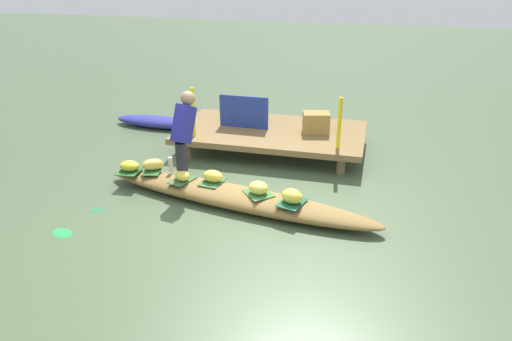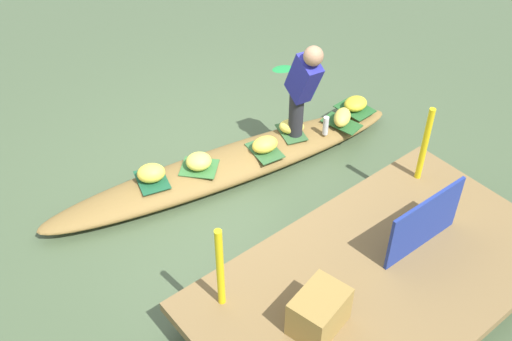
{
  "view_description": "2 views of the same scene",
  "coord_description": "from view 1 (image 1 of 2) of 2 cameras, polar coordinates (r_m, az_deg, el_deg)",
  "views": [
    {
      "loc": [
        1.75,
        -5.72,
        3.16
      ],
      "look_at": [
        0.24,
        0.22,
        0.45
      ],
      "focal_mm": 34.3,
      "sensor_mm": 36.0,
      "label": 1
    },
    {
      "loc": [
        2.91,
        4.07,
        4.36
      ],
      "look_at": [
        0.07,
        0.55,
        0.45
      ],
      "focal_mm": 42.87,
      "sensor_mm": 36.0,
      "label": 2
    }
  ],
  "objects": [
    {
      "name": "canal_water",
      "position": [
        6.76,
        -2.44,
        -3.97
      ],
      "size": [
        40.0,
        40.0,
        0.0
      ],
      "primitive_type": "plane",
      "color": "#45583A",
      "rests_on": "ground"
    },
    {
      "name": "dock_platform",
      "position": [
        8.55,
        1.82,
        4.42
      ],
      "size": [
        3.2,
        1.8,
        0.37
      ],
      "color": "brown",
      "rests_on": "ground"
    },
    {
      "name": "vendor_boat",
      "position": [
        6.71,
        -2.46,
        -3.1
      ],
      "size": [
        4.14,
        1.32,
        0.23
      ],
      "primitive_type": "ellipsoid",
      "rotation": [
        0.0,
        0.0,
        -0.18
      ],
      "color": "olive",
      "rests_on": "ground"
    },
    {
      "name": "moored_boat",
      "position": [
        9.96,
        -11.22,
        5.56
      ],
      "size": [
        1.86,
        0.57,
        0.21
      ],
      "primitive_type": "ellipsoid",
      "rotation": [
        0.0,
        0.0,
        -0.04
      ],
      "color": "navy",
      "rests_on": "ground"
    },
    {
      "name": "leaf_mat_0",
      "position": [
        6.53,
        0.28,
        -2.69
      ],
      "size": [
        0.48,
        0.49,
        0.01
      ],
      "primitive_type": "cube",
      "rotation": [
        0.0,
        0.0,
        2.31
      ],
      "color": "#377036",
      "rests_on": "vendor_boat"
    },
    {
      "name": "banana_bunch_0",
      "position": [
        6.49,
        0.28,
        -2.02
      ],
      "size": [
        0.35,
        0.33,
        0.17
      ],
      "primitive_type": "ellipsoid",
      "rotation": [
        0.0,
        0.0,
        5.83
      ],
      "color": "#E8DE56",
      "rests_on": "vendor_boat"
    },
    {
      "name": "leaf_mat_1",
      "position": [
        7.46,
        -14.47,
        0.02
      ],
      "size": [
        0.33,
        0.42,
        0.01
      ],
      "primitive_type": "cube",
      "rotation": [
        0.0,
        0.0,
        1.62
      ],
      "color": "#245A28",
      "rests_on": "vendor_boat"
    },
    {
      "name": "banana_bunch_1",
      "position": [
        7.43,
        -14.53,
        0.53
      ],
      "size": [
        0.3,
        0.24,
        0.15
      ],
      "primitive_type": "ellipsoid",
      "rotation": [
        0.0,
        0.0,
        3.16
      ],
      "color": "gold",
      "rests_on": "vendor_boat"
    },
    {
      "name": "leaf_mat_2",
      "position": [
        6.99,
        -8.59,
        -1.1
      ],
      "size": [
        0.36,
        0.45,
        0.01
      ],
      "primitive_type": "cube",
      "rotation": [
        0.0,
        0.0,
        1.25
      ],
      "color": "#346032",
      "rests_on": "vendor_boat"
    },
    {
      "name": "banana_bunch_2",
      "position": [
        6.96,
        -8.63,
        -0.53
      ],
      "size": [
        0.33,
        0.33,
        0.16
      ],
      "primitive_type": "ellipsoid",
      "rotation": [
        0.0,
        0.0,
        5.53
      ],
      "color": "#EED952",
      "rests_on": "vendor_boat"
    },
    {
      "name": "leaf_mat_3",
      "position": [
        6.32,
        4.21,
        -3.73
      ],
      "size": [
        0.39,
        0.46,
        0.01
      ],
      "primitive_type": "cube",
      "rotation": [
        0.0,
        0.0,
        1.3
      ],
      "color": "#1A5233",
      "rests_on": "vendor_boat"
    },
    {
      "name": "banana_bunch_3",
      "position": [
        6.28,
        4.23,
        -3.0
      ],
      "size": [
        0.36,
        0.33,
        0.18
      ],
      "primitive_type": "ellipsoid",
      "rotation": [
        0.0,
        0.0,
        5.82
      ],
      "color": "yellow",
      "rests_on": "vendor_boat"
    },
    {
      "name": "leaf_mat_4",
      "position": [
        7.4,
        -11.88,
        0.09
      ],
      "size": [
        0.32,
        0.47,
        0.01
      ],
      "primitive_type": "cube",
      "rotation": [
        0.0,
        0.0,
        1.77
      ],
      "color": "#265928",
      "rests_on": "vendor_boat"
    },
    {
      "name": "banana_bunch_4",
      "position": [
        7.37,
        -11.94,
        0.69
      ],
      "size": [
        0.36,
        0.32,
        0.17
      ],
      "primitive_type": "ellipsoid",
      "rotation": [
        0.0,
        0.0,
        3.72
      ],
      "color": "#F6D756",
      "rests_on": "vendor_boat"
    },
    {
      "name": "leaf_mat_5",
      "position": [
        6.9,
        -5.03,
        -1.27
      ],
      "size": [
        0.33,
        0.45,
        0.01
      ],
      "primitive_type": "cube",
      "rotation": [
        0.0,
        0.0,
        1.42
      ],
      "color": "#326133",
      "rests_on": "vendor_boat"
    },
    {
      "name": "banana_bunch_5",
      "position": [
        6.87,
        -5.06,
        -0.65
      ],
      "size": [
        0.32,
        0.26,
        0.17
      ],
      "primitive_type": "ellipsoid",
      "rotation": [
        0.0,
        0.0,
        2.97
      ],
      "color": "yellow",
      "rests_on": "vendor_boat"
    },
    {
      "name": "vendor_person",
      "position": [
        6.86,
        -8.43,
        4.61
      ],
      "size": [
        0.26,
        0.49,
        1.22
      ],
      "color": "#28282D",
      "rests_on": "vendor_boat"
    },
    {
      "name": "water_bottle",
      "position": [
        7.26,
        -9.91,
        0.7
      ],
      "size": [
        0.06,
        0.06,
        0.22
      ],
      "primitive_type": "cylinder",
      "color": "silver",
      "rests_on": "vendor_boat"
    },
    {
      "name": "market_banner",
      "position": [
        8.56,
        -1.44,
        6.84
      ],
      "size": [
        0.87,
        0.05,
        0.56
      ],
      "primitive_type": "cube",
      "rotation": [
        0.0,
        0.0,
        -0.02
      ],
      "color": "navy",
      "rests_on": "dock_platform"
    },
    {
      "name": "railing_post_west",
      "position": [
        8.19,
        -7.34,
        6.79
      ],
      "size": [
        0.06,
        0.06,
        0.81
      ],
      "primitive_type": "cylinder",
      "color": "yellow",
      "rests_on": "dock_platform"
    },
    {
      "name": "railing_post_east",
      "position": [
        7.67,
        9.7,
        5.45
      ],
      "size": [
        0.06,
        0.06,
        0.81
      ],
      "primitive_type": "cylinder",
      "color": "yellow",
      "rests_on": "dock_platform"
    },
    {
      "name": "produce_crate",
      "position": [
        8.4,
        7.02,
        5.56
      ],
      "size": [
        0.5,
        0.41,
        0.35
      ],
      "primitive_type": "cube",
      "rotation": [
        0.0,
        0.0,
        0.23
      ],
      "color": "olive",
      "rests_on": "dock_platform"
    },
    {
      "name": "drifting_plant_0",
      "position": [
        6.95,
        -18.11,
        -4.38
      ],
      "size": [
        0.23,
        0.23,
        0.01
      ],
      "primitive_type": "ellipsoid",
      "rotation": [
        0.0,
        0.0,
        0.8
      ],
      "color": "#20673B",
      "rests_on": "ground"
    },
    {
      "name": "drifting_plant_1",
      "position": [
        6.55,
        -21.68,
        -6.76
      ],
      "size": [
        0.35,
        0.3,
        0.01
      ],
      "primitive_type": "ellipsoid",
      "rotation": [
        0.0,
        0.0,
        2.75
      ],
      "color": "#208C3F",
      "rests_on": "ground"
    }
  ]
}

